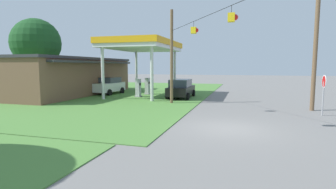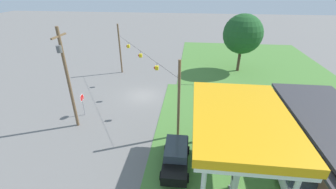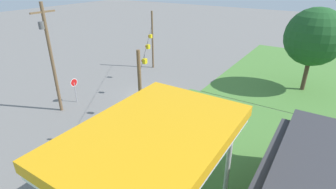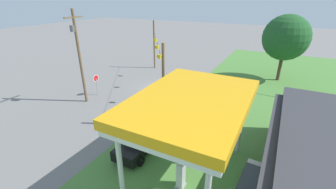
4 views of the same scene
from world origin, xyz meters
name	(u,v)px [view 4 (image 4 of 4)]	position (x,y,z in m)	size (l,w,h in m)	color
ground_plane	(158,88)	(0.00, 0.00, 0.00)	(160.00, 160.00, 0.00)	slate
grass_verge_opposite_corner	(298,72)	(-16.00, 16.00, 0.02)	(24.00, 24.00, 0.04)	#4C7F38
gas_station_canopy	(192,105)	(12.12, 9.28, 5.06)	(9.07, 6.10, 5.58)	silver
gas_station_store	(330,180)	(11.21, 16.77, 1.98)	(15.91, 6.12, 3.93)	brown
fuel_pump_near	(196,152)	(10.86, 9.28, 0.85)	(0.71, 0.56, 1.78)	gray
fuel_pump_far	(181,176)	(13.38, 9.28, 0.85)	(0.71, 0.56, 1.78)	gray
car_at_pumps_front	(141,139)	(11.37, 5.10, 0.93)	(4.81, 2.16, 1.80)	black
stop_sign_roadside	(96,81)	(5.08, -5.32, 1.81)	(0.80, 0.08, 2.50)	#99999E
utility_pole_main	(79,53)	(7.06, -5.18, 5.44)	(2.20, 0.44, 9.73)	brown
signal_span_gantry	(157,57)	(0.00, -0.01, 4.03)	(15.57, 10.24, 7.47)	brown
tree_west_verge	(286,38)	(-10.44, 13.33, 5.85)	(5.90, 5.90, 8.81)	#4C3828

